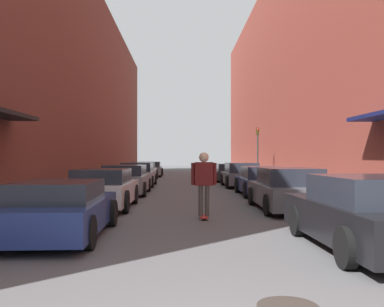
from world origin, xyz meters
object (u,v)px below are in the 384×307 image
at_px(parked_car_left_5, 151,169).
at_px(skateboarder, 204,178).
at_px(traffic_light, 258,148).
at_px(parked_car_left_0, 60,209).
at_px(parked_car_left_2, 126,180).
at_px(parked_car_right_4, 230,173).
at_px(parked_car_right_2, 261,181).
at_px(parked_car_right_3, 241,175).
at_px(manhole_cover, 288,307).
at_px(parked_car_left_1, 103,189).
at_px(parked_car_left_4, 143,171).
at_px(parked_car_right_0, 369,214).
at_px(parked_car_left_3, 138,175).
at_px(parked_car_right_1, 288,190).

distance_m(parked_car_left_5, skateboarder, 25.13).
bearing_deg(traffic_light, parked_car_left_0, -112.27).
distance_m(parked_car_left_2, parked_car_right_4, 11.35).
relative_size(parked_car_right_2, parked_car_right_4, 1.10).
height_order(parked_car_left_2, parked_car_right_3, parked_car_right_3).
xyz_separation_m(manhole_cover, traffic_light, (3.77, 22.69, 2.25)).
height_order(parked_car_right_3, traffic_light, traffic_light).
bearing_deg(parked_car_left_2, parked_car_left_1, -90.49).
height_order(parked_car_left_1, parked_car_right_4, parked_car_left_1).
distance_m(parked_car_right_4, skateboarder, 17.70).
bearing_deg(parked_car_left_4, parked_car_right_0, -75.19).
xyz_separation_m(parked_car_left_1, parked_car_right_3, (5.93, 9.79, 0.02)).
bearing_deg(manhole_cover, parked_car_right_0, 52.68).
bearing_deg(parked_car_left_2, traffic_light, 47.13).
height_order(parked_car_right_4, manhole_cover, parked_car_right_4).
height_order(parked_car_left_2, parked_car_left_3, parked_car_left_3).
height_order(parked_car_left_1, skateboarder, skateboarder).
distance_m(parked_car_left_2, parked_car_right_2, 6.08).
bearing_deg(parked_car_left_5, parked_car_left_1, -90.05).
bearing_deg(parked_car_left_3, parked_car_left_1, -90.30).
relative_size(parked_car_right_0, manhole_cover, 6.35).
distance_m(parked_car_left_3, skateboarder, 13.39).
bearing_deg(parked_car_left_1, manhole_cover, -68.04).
xyz_separation_m(parked_car_right_3, manhole_cover, (-2.17, -19.10, -0.64)).
relative_size(parked_car_left_0, parked_car_left_5, 0.94).
distance_m(parked_car_right_0, parked_car_right_1, 5.80).
relative_size(parked_car_left_2, parked_car_left_5, 0.99).
xyz_separation_m(parked_car_left_4, parked_car_right_0, (6.12, -23.16, -0.00)).
distance_m(parked_car_right_0, traffic_light, 19.91).
bearing_deg(parked_car_left_2, parked_car_left_3, 89.88).
height_order(parked_car_left_0, manhole_cover, parked_car_left_0).
height_order(parked_car_left_5, skateboarder, skateboarder).
distance_m(parked_car_left_4, skateboarder, 19.48).
bearing_deg(parked_car_right_4, parked_car_left_0, -106.45).
relative_size(parked_car_left_4, parked_car_right_3, 1.08).
bearing_deg(parked_car_left_1, parked_car_right_3, 58.81).
bearing_deg(parked_car_left_2, manhole_cover, -75.78).
height_order(parked_car_right_3, manhole_cover, parked_car_right_3).
height_order(parked_car_left_2, manhole_cover, parked_car_left_2).
bearing_deg(parked_car_left_0, skateboarder, 38.92).
relative_size(parked_car_left_1, parked_car_right_2, 0.95).
xyz_separation_m(parked_car_left_1, parked_car_left_3, (0.06, 10.57, 0.02)).
bearing_deg(parked_car_right_2, parked_car_right_4, 90.84).
xyz_separation_m(skateboarder, traffic_light, (4.34, 15.82, 1.13)).
relative_size(parked_car_left_1, parked_car_left_4, 0.91).
xyz_separation_m(parked_car_left_3, parked_car_left_4, (-0.21, 6.18, -0.00)).
relative_size(parked_car_left_3, skateboarder, 2.59).
distance_m(parked_car_left_0, parked_car_left_4, 21.77).
relative_size(parked_car_left_5, parked_car_right_2, 1.03).
xyz_separation_m(parked_car_right_0, parked_car_right_4, (-0.06, 21.44, -0.06)).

